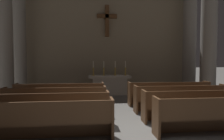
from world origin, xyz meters
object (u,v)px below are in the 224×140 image
Objects in this scene: pew_left_row_1 at (39,121)px; column_right_third at (209,30)px; pew_right_row_4 at (169,93)px; column_left_fourth at (19,32)px; candlestick_outer_right at (125,71)px; pew_left_row_3 at (55,101)px; pew_right_row_1 at (220,115)px; column_left_third at (3,26)px; pew_right_row_2 at (197,105)px; altar at (109,84)px; pew_left_row_2 at (49,109)px; column_right_fourth at (190,34)px; candlestick_inner_left at (104,71)px; candlestick_outer_left at (93,71)px; pew_right_row_3 at (181,98)px; candlestick_inner_right at (115,71)px; pew_left_row_4 at (60,95)px.

column_right_third is (6.97, 4.85, 2.84)m from pew_left_row_1.
pew_right_row_4 is 8.30m from column_left_fourth.
column_left_fourth reaches higher than candlestick_outer_right.
pew_left_row_3 is 0.49× the size of column_left_fourth.
column_left_third reaches higher than pew_right_row_1.
altar is at bearing 113.96° from pew_right_row_2.
column_right_fourth is at bearing 39.14° from pew_left_row_2.
candlestick_outer_right is at bearing 0.00° from candlestick_inner_left.
altar is at bearing 0.00° from candlestick_outer_left.
candlestick_inner_left is (-5.10, 1.15, -2.06)m from column_right_third.
pew_left_row_3 and pew_right_row_3 have the same top height.
column_right_third is at bearing -14.30° from candlestick_inner_right.
column_left_third and column_left_fourth have the same top height.
column_left_fourth is at bearing 153.45° from pew_right_row_4.
candlestick_outer_left is at bearing 77.52° from pew_left_row_1.
pew_right_row_2 and pew_right_row_3 have the same top height.
pew_left_row_1 is 1.00× the size of pew_left_row_2.
pew_left_row_1 is 1.52× the size of altar.
column_left_fourth reaches higher than altar.
pew_left_row_2 is at bearing 90.00° from pew_left_row_1.
candlestick_inner_right is (5.10, 1.15, -2.06)m from column_left_third.
column_right_fourth is (2.62, 3.49, 2.84)m from pew_right_row_4.
candlestick_outer_right is (0.55, 0.00, 0.00)m from candlestick_inner_right.
pew_left_row_2 is at bearing -153.29° from pew_right_row_4.
column_right_fourth is 9.00× the size of candlestick_inner_left.
candlestick_inner_left and candlestick_outer_right have the same top height.
pew_right_row_4 is 1.52× the size of altar.
pew_right_row_4 is (4.35, 0.00, 0.00)m from pew_left_row_4.
pew_right_row_1 is 2.19m from pew_right_row_3.
altar reaches higher than pew_left_row_3.
pew_left_row_4 is 3.75m from candlestick_inner_right.
pew_left_row_1 is 0.49× the size of column_left_third.
column_right_third is (6.97, 1.56, 2.84)m from pew_left_row_4.
candlestick_inner_right is at bearing 12.68° from column_left_third.
column_left_fourth is 9.00× the size of candlestick_inner_right.
candlestick_inner_right is (0.60, 0.00, 0.00)m from candlestick_inner_left.
pew_left_row_4 is 0.49× the size of column_left_fourth.
pew_right_row_4 is at bearing -51.22° from altar.
pew_left_row_4 is at bearing -116.09° from candlestick_outer_left.
pew_left_row_3 is 4.87m from pew_right_row_1.
candlestick_inner_left is (1.88, 4.90, 0.78)m from pew_left_row_2.
candlestick_outer_right is at bearing 163.80° from column_right_third.
altar is (2.18, 2.71, 0.06)m from pew_left_row_4.
pew_left_row_2 is 5.30m from candlestick_inner_left.
pew_right_row_4 is at bearing -47.56° from candlestick_inner_left.
pew_left_row_1 is 8.96m from column_right_third.
pew_right_row_4 is 0.49× the size of column_right_third.
pew_right_row_3 is at bearing 0.00° from pew_left_row_3.
pew_right_row_2 is (4.35, 0.00, 0.00)m from pew_left_row_2.
altar reaches higher than pew_left_row_4.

